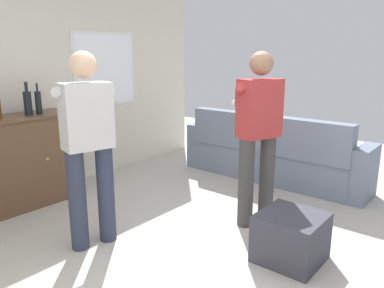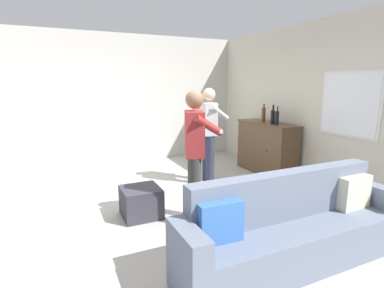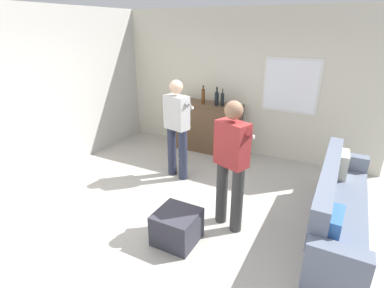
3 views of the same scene
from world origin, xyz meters
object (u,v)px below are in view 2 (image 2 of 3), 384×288
(couch, at_px, (295,231))
(sideboard_cabinet, at_px, (266,148))
(person_standing_left, at_px, (209,131))
(bottle_liquor_amber, at_px, (277,118))
(person_standing_right, at_px, (195,151))
(bottle_wine_green, at_px, (264,114))
(bottle_spirits_clear, at_px, (273,117))
(ottoman, at_px, (141,202))

(couch, bearing_deg, sideboard_cabinet, 146.59)
(couch, bearing_deg, person_standing_left, 171.09)
(bottle_liquor_amber, relative_size, person_standing_right, 0.20)
(bottle_liquor_amber, bearing_deg, sideboard_cabinet, 170.69)
(sideboard_cabinet, bearing_deg, couch, -33.41)
(bottle_wine_green, bearing_deg, couch, -32.05)
(person_standing_left, height_order, person_standing_right, same)
(couch, height_order, bottle_spirits_clear, bottle_spirits_clear)
(sideboard_cabinet, xyz_separation_m, bottle_spirits_clear, (0.21, -0.05, 0.64))
(bottle_wine_green, xyz_separation_m, person_standing_right, (1.45, -2.18, -0.22))
(person_standing_right, bearing_deg, couch, 21.55)
(couch, distance_m, bottle_wine_green, 3.28)
(couch, xyz_separation_m, bottle_liquor_amber, (-2.26, 1.66, 0.80))
(bottle_liquor_amber, height_order, ottoman, bottle_liquor_amber)
(ottoman, bearing_deg, bottle_wine_green, 110.03)
(bottle_wine_green, distance_m, ottoman, 3.10)
(bottle_wine_green, bearing_deg, ottoman, -69.97)
(sideboard_cabinet, height_order, bottle_liquor_amber, bottle_liquor_amber)
(sideboard_cabinet, distance_m, person_standing_left, 1.38)
(bottle_spirits_clear, bearing_deg, sideboard_cabinet, 165.72)
(person_standing_left, bearing_deg, sideboard_cabinet, 92.40)
(sideboard_cabinet, xyz_separation_m, person_standing_right, (1.35, -2.20, 0.43))
(ottoman, height_order, person_standing_right, person_standing_right)
(sideboard_cabinet, height_order, person_standing_right, person_standing_right)
(couch, xyz_separation_m, bottle_spirits_clear, (-2.38, 1.66, 0.81))
(bottle_liquor_amber, distance_m, ottoman, 2.95)
(bottle_spirits_clear, bearing_deg, bottle_wine_green, 174.69)
(bottle_spirits_clear, distance_m, ottoman, 2.98)
(sideboard_cabinet, bearing_deg, bottle_liquor_amber, -9.31)
(couch, xyz_separation_m, ottoman, (-1.68, -1.08, -0.14))
(couch, bearing_deg, person_standing_right, -158.45)
(bottle_spirits_clear, distance_m, person_standing_left, 1.29)
(sideboard_cabinet, bearing_deg, ottoman, -71.97)
(person_standing_left, bearing_deg, couch, -8.91)
(bottle_wine_green, relative_size, person_standing_left, 0.21)
(bottle_spirits_clear, height_order, ottoman, bottle_spirits_clear)
(bottle_wine_green, height_order, ottoman, bottle_wine_green)
(bottle_liquor_amber, xyz_separation_m, ottoman, (0.58, -2.74, -0.94))
(bottle_liquor_amber, height_order, person_standing_left, person_standing_left)
(bottle_spirits_clear, relative_size, person_standing_left, 0.21)
(couch, relative_size, bottle_wine_green, 7.16)
(ottoman, xyz_separation_m, person_standing_right, (0.44, 0.59, 0.74))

